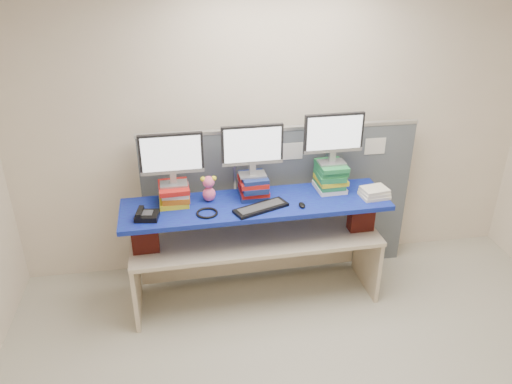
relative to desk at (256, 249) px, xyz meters
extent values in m
cube|color=beige|center=(0.30, -1.34, 0.86)|extent=(5.00, 4.00, 2.80)
cube|color=#4A5158|center=(-0.57, 0.44, 0.21)|extent=(0.85, 0.05, 1.50)
cube|color=#4A5158|center=(0.30, 0.44, 0.21)|extent=(0.85, 0.05, 1.50)
cube|color=#4A5158|center=(1.17, 0.44, 0.21)|extent=(0.85, 0.05, 1.50)
cube|color=silver|center=(0.30, 0.44, 0.98)|extent=(2.60, 0.06, 0.03)
cube|color=white|center=(-0.65, 0.41, 0.76)|extent=(0.20, 0.00, 0.16)
cube|color=white|center=(0.15, 0.41, 0.76)|extent=(0.20, 0.00, 0.16)
cube|color=white|center=(0.40, 0.41, 0.76)|extent=(0.20, 0.00, 0.16)
cube|color=white|center=(1.20, 0.41, 0.76)|extent=(0.20, 0.00, 0.16)
cube|color=beige|center=(0.00, 0.00, 0.12)|extent=(2.22, 0.70, 0.04)
cube|color=beige|center=(-1.08, -0.03, -0.22)|extent=(0.05, 0.60, 0.63)
cube|color=beige|center=(1.08, 0.03, -0.22)|extent=(0.05, 0.60, 0.63)
cube|color=maroon|center=(-0.95, -0.08, 0.29)|extent=(0.22, 0.13, 0.30)
cube|color=maroon|center=(0.96, -0.02, 0.29)|extent=(0.22, 0.13, 0.30)
cube|color=#120B8B|center=(0.00, 0.00, 0.46)|extent=(2.32, 0.64, 0.04)
cube|color=gold|center=(-0.70, 0.11, 0.50)|extent=(0.26, 0.29, 0.05)
cube|color=#B95B11|center=(-0.68, 0.11, 0.55)|extent=(0.23, 0.28, 0.05)
cube|color=silver|center=(-0.68, 0.10, 0.59)|extent=(0.23, 0.27, 0.04)
cube|color=#B01814|center=(-0.69, 0.10, 0.63)|extent=(0.27, 0.31, 0.04)
cube|color=navy|center=(-0.01, 0.12, 0.50)|extent=(0.25, 0.27, 0.04)
cube|color=#B01814|center=(0.00, 0.13, 0.54)|extent=(0.25, 0.27, 0.04)
cube|color=navy|center=(0.00, 0.12, 0.58)|extent=(0.23, 0.30, 0.05)
cube|color=#B01814|center=(-0.01, 0.12, 0.62)|extent=(0.24, 0.27, 0.04)
cube|color=navy|center=(0.00, 0.12, 0.66)|extent=(0.24, 0.28, 0.04)
cube|color=silver|center=(0.70, 0.15, 0.50)|extent=(0.26, 0.29, 0.04)
cube|color=#217E3F|center=(0.69, 0.15, 0.54)|extent=(0.23, 0.29, 0.04)
cube|color=gold|center=(0.70, 0.14, 0.58)|extent=(0.26, 0.27, 0.04)
cube|color=#217E3F|center=(0.69, 0.14, 0.63)|extent=(0.24, 0.28, 0.05)
cube|color=#217E3F|center=(0.70, 0.14, 0.67)|extent=(0.25, 0.27, 0.05)
cube|color=#217E3F|center=(0.70, 0.14, 0.72)|extent=(0.25, 0.30, 0.04)
cube|color=#96969A|center=(-0.69, 0.10, 0.66)|extent=(0.23, 0.15, 0.02)
cube|color=#96969A|center=(-0.69, 0.10, 0.71)|extent=(0.05, 0.04, 0.09)
cube|color=black|center=(-0.69, 0.10, 0.93)|extent=(0.52, 0.05, 0.35)
cube|color=white|center=(-0.69, 0.08, 0.93)|extent=(0.48, 0.02, 0.30)
cube|color=#96969A|center=(-0.01, 0.12, 0.69)|extent=(0.23, 0.15, 0.02)
cube|color=#96969A|center=(-0.01, 0.12, 0.74)|extent=(0.05, 0.04, 0.09)
cube|color=black|center=(-0.01, 0.12, 0.96)|extent=(0.52, 0.05, 0.35)
cube|color=white|center=(-0.01, 0.10, 0.96)|extent=(0.48, 0.02, 0.30)
cube|color=#96969A|center=(0.70, 0.14, 0.75)|extent=(0.23, 0.15, 0.02)
cube|color=#96969A|center=(0.70, 0.14, 0.80)|extent=(0.05, 0.04, 0.09)
cube|color=black|center=(0.70, 0.14, 1.02)|extent=(0.52, 0.05, 0.35)
cube|color=white|center=(0.70, 0.12, 1.02)|extent=(0.48, 0.02, 0.30)
cube|color=black|center=(0.02, -0.13, 0.49)|extent=(0.49, 0.32, 0.03)
cube|color=#313133|center=(0.02, -0.13, 0.51)|extent=(0.42, 0.25, 0.00)
ellipsoid|color=black|center=(0.37, -0.14, 0.49)|extent=(0.07, 0.10, 0.03)
cube|color=black|center=(-0.91, -0.13, 0.50)|extent=(0.20, 0.19, 0.05)
cube|color=#313133|center=(-0.91, -0.13, 0.53)|extent=(0.10, 0.10, 0.01)
cube|color=black|center=(-0.97, -0.13, 0.54)|extent=(0.06, 0.17, 0.03)
torus|color=black|center=(-0.43, -0.14, 0.49)|extent=(0.20, 0.20, 0.02)
ellipsoid|color=#F05B8B|center=(-0.39, 0.09, 0.54)|extent=(0.11, 0.10, 0.13)
sphere|color=#F05B8B|center=(-0.39, 0.09, 0.66)|extent=(0.10, 0.10, 0.10)
sphere|color=yellow|center=(-0.44, 0.09, 0.69)|extent=(0.04, 0.04, 0.04)
sphere|color=yellow|center=(-0.35, 0.09, 0.69)|extent=(0.04, 0.04, 0.04)
cube|color=silver|center=(1.04, -0.06, 0.49)|extent=(0.26, 0.22, 0.03)
cube|color=silver|center=(1.04, -0.06, 0.52)|extent=(0.25, 0.21, 0.03)
cube|color=silver|center=(1.04, -0.06, 0.55)|extent=(0.24, 0.20, 0.03)
camera|label=1|loc=(-0.60, -3.74, 2.48)|focal=35.00mm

